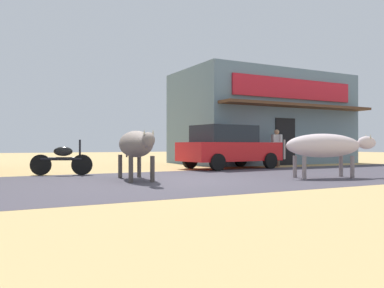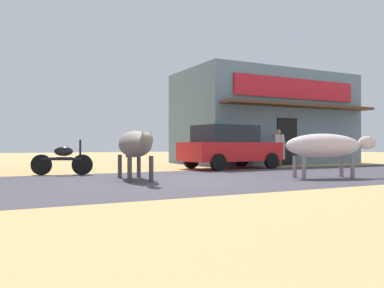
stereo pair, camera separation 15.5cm
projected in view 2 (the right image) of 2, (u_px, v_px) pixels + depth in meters
The scene contains 8 objects.
ground at pixel (165, 181), 10.08m from camera, with size 80.00×80.00×0.00m, color tan.
asphalt_road at pixel (165, 181), 10.08m from camera, with size 72.00×6.42×0.00m, color #423E47.
storefront_right_club at pixel (265, 119), 20.13m from camera, with size 8.49×5.55×4.41m.
parked_hatchback_car at pixel (229, 147), 15.22m from camera, with size 4.01×2.21×1.64m.
parked_motorcycle at pixel (63, 159), 11.93m from camera, with size 1.69×0.84×1.06m.
cow_near_brown at pixel (135, 144), 10.23m from camera, with size 1.07×2.89×1.26m.
cow_far_dark at pixel (326, 146), 10.85m from camera, with size 2.76×1.29×1.21m.
pedestrian_by_shop at pixel (278, 145), 16.69m from camera, with size 0.46×0.61×1.55m.
Camera 2 is at (-4.03, -9.27, 0.90)m, focal length 37.42 mm.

